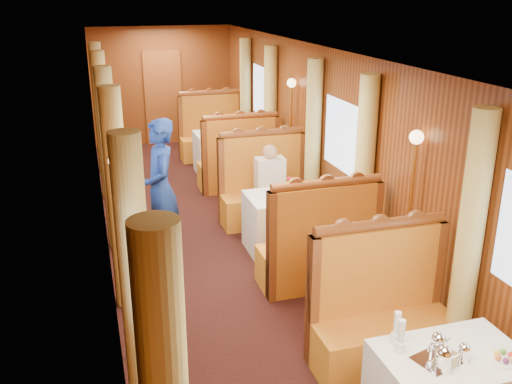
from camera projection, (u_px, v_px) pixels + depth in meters
name	position (u px, v px, depth m)	size (l,w,h in m)	color
floor	(232.00, 256.00, 7.28)	(3.00, 12.00, 0.01)	black
ceiling	(229.00, 56.00, 6.44)	(3.00, 12.00, 0.01)	silver
wall_far	(163.00, 86.00, 12.28)	(3.00, 2.50, 0.01)	brown
wall_left	(102.00, 173.00, 6.45)	(12.00, 2.50, 0.01)	brown
wall_right	(345.00, 153.00, 7.26)	(12.00, 2.50, 0.01)	brown
doorway_far	(163.00, 98.00, 12.33)	(0.80, 0.04, 2.00)	brown
banquette_near_aft	(381.00, 320.00, 5.09)	(1.30, 0.55, 1.34)	#B54B14
table_mid	(288.00, 222.00, 7.35)	(1.05, 0.72, 0.75)	white
banquette_mid_fwd	(318.00, 252.00, 6.42)	(1.30, 0.55, 1.34)	#B54B14
banquette_mid_aft	(265.00, 193.00, 8.25)	(1.30, 0.55, 1.34)	#B54B14
table_far	(224.00, 152.00, 10.51)	(1.05, 0.72, 0.75)	white
banquette_far_fwd	(239.00, 165.00, 9.58)	(1.30, 0.55, 1.34)	#B54B14
banquette_far_aft	(212.00, 137.00, 11.41)	(1.30, 0.55, 1.34)	#B54B14
tea_tray	(439.00, 360.00, 4.00)	(0.34, 0.26, 0.01)	silver
teapot_left	(444.00, 362.00, 3.87)	(0.19, 0.14, 0.15)	silver
teapot_right	(464.00, 355.00, 3.97)	(0.14, 0.10, 0.11)	silver
teapot_back	(438.00, 347.00, 4.03)	(0.17, 0.13, 0.14)	silver
fruit_plate	(504.00, 358.00, 4.00)	(0.22, 0.22, 0.05)	white
cup_inboard	(401.00, 339.00, 4.06)	(0.08, 0.08, 0.26)	white
cup_outboard	(396.00, 331.00, 4.16)	(0.08, 0.08, 0.26)	white
rose_vase_mid	(289.00, 182.00, 7.15)	(0.06, 0.06, 0.36)	silver
rose_vase_far	(222.00, 123.00, 10.34)	(0.06, 0.06, 0.36)	silver
window_left_near	(127.00, 319.00, 3.23)	(1.20, 0.90, 0.01)	#98ADCC
curtain_left_near_b	(136.00, 293.00, 4.06)	(0.22, 0.22, 2.35)	#CEBE69
curtain_right_near_b	(469.00, 246.00, 4.80)	(0.22, 0.22, 2.35)	#CEBE69
window_left_mid	(102.00, 156.00, 6.39)	(1.20, 0.90, 0.01)	#98ADCC
curtain_left_mid_a	(118.00, 201.00, 5.81)	(0.22, 0.22, 2.35)	#CEBE69
curtain_left_mid_b	(110.00, 160.00, 7.22)	(0.22, 0.22, 2.35)	#CEBE69
window_right_mid	(345.00, 137.00, 7.19)	(1.20, 0.90, 0.01)	#98ADCC
curtain_right_mid_a	(364.00, 177.00, 6.55)	(0.22, 0.22, 2.35)	#CEBE69
curtain_right_mid_b	(313.00, 144.00, 7.96)	(0.22, 0.22, 2.35)	#CEBE69
window_left_far	(94.00, 101.00, 9.55)	(1.20, 0.90, 0.01)	#98ADCC
curtain_left_far_a	(104.00, 127.00, 8.97)	(0.22, 0.22, 2.35)	#CEBE69
curtain_left_far_b	(100.00, 108.00, 10.38)	(0.22, 0.22, 2.35)	#CEBE69
window_right_far	(263.00, 92.00, 10.35)	(1.20, 0.90, 0.01)	#98ADCC
curtain_right_far_a	(270.00, 116.00, 9.71)	(0.22, 0.22, 2.35)	#CEBE69
curtain_right_far_b	(246.00, 100.00, 11.12)	(0.22, 0.22, 2.35)	#CEBE69
sconce_left_fore	(122.00, 217.00, 4.86)	(0.14, 0.14, 1.95)	#BF8C3F
sconce_right_fore	(412.00, 186.00, 5.61)	(0.14, 0.14, 1.95)	#BF8C3F
sconce_left_aft	(104.00, 127.00, 8.02)	(0.14, 0.14, 1.95)	#BF8C3F
sconce_right_aft	(291.00, 115.00, 8.77)	(0.14, 0.14, 1.95)	#BF8C3F
steward	(161.00, 188.00, 7.08)	(0.64, 0.42, 1.76)	navy
passenger	(270.00, 178.00, 7.90)	(0.40, 0.44, 0.76)	beige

